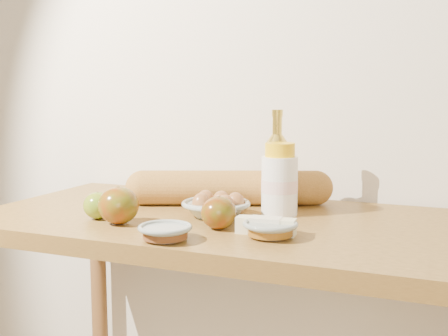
{
  "coord_description": "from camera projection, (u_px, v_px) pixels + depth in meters",
  "views": [
    {
      "loc": [
        0.48,
        -0.02,
        1.19
      ],
      "look_at": [
        0.0,
        1.15,
        1.02
      ],
      "focal_mm": 45.0,
      "sensor_mm": 36.0,
      "label": 1
    }
  ],
  "objects": [
    {
      "name": "apple_redgreen_front",
      "position": [
        119.0,
        205.0,
        1.25
      ],
      "size": [
        0.09,
        0.09,
        0.08
      ],
      "rotation": [
        0.0,
        0.0,
        -0.02
      ],
      "color": "maroon",
      "rests_on": "table"
    },
    {
      "name": "syrup_bowl",
      "position": [
        270.0,
        229.0,
        1.13
      ],
      "size": [
        0.14,
        0.14,
        0.03
      ],
      "rotation": [
        0.0,
        0.0,
        -0.25
      ],
      "color": "gray",
      "rests_on": "table"
    },
    {
      "name": "apple_yellowgreen",
      "position": [
        98.0,
        206.0,
        1.3
      ],
      "size": [
        0.09,
        0.09,
        0.06
      ],
      "rotation": [
        0.0,
        0.0,
        0.32
      ],
      "color": "olive",
      "rests_on": "table"
    },
    {
      "name": "butter_stick",
      "position": [
        266.0,
        226.0,
        1.16
      ],
      "size": [
        0.13,
        0.04,
        0.04
      ],
      "rotation": [
        0.0,
        0.0,
        0.09
      ],
      "color": "beige",
      "rests_on": "table"
    },
    {
      "name": "back_wall",
      "position": [
        272.0,
        53.0,
        1.57
      ],
      "size": [
        3.5,
        0.02,
        2.6
      ],
      "primitive_type": "cube",
      "color": "silver",
      "rests_on": "ground"
    },
    {
      "name": "baguette",
      "position": [
        229.0,
        188.0,
        1.46
      ],
      "size": [
        0.54,
        0.29,
        0.09
      ],
      "rotation": [
        0.0,
        0.0,
        0.38
      ],
      "color": "#BC8639",
      "rests_on": "table"
    },
    {
      "name": "cream_bottle",
      "position": [
        280.0,
        182.0,
        1.34
      ],
      "size": [
        0.1,
        0.1,
        0.17
      ],
      "rotation": [
        0.0,
        0.0,
        0.1
      ],
      "color": "white",
      "rests_on": "table"
    },
    {
      "name": "sugar_bowl",
      "position": [
        165.0,
        232.0,
        1.11
      ],
      "size": [
        0.13,
        0.13,
        0.03
      ],
      "rotation": [
        0.0,
        0.0,
        -0.25
      ],
      "color": "gray",
      "rests_on": "table"
    },
    {
      "name": "table",
      "position": [
        229.0,
        267.0,
        1.34
      ],
      "size": [
        1.2,
        0.6,
        0.9
      ],
      "color": "olive",
      "rests_on": "ground"
    },
    {
      "name": "bourbon_bottle",
      "position": [
        277.0,
        169.0,
        1.4
      ],
      "size": [
        0.08,
        0.08,
        0.25
      ],
      "rotation": [
        0.0,
        0.0,
        0.37
      ],
      "color": "beige",
      "rests_on": "table"
    },
    {
      "name": "apple_redgreen_right",
      "position": [
        219.0,
        213.0,
        1.2
      ],
      "size": [
        0.1,
        0.1,
        0.07
      ],
      "rotation": [
        0.0,
        0.0,
        -0.36
      ],
      "color": "maroon",
      "rests_on": "table"
    },
    {
      "name": "egg_bowl",
      "position": [
        217.0,
        207.0,
        1.32
      ],
      "size": [
        0.17,
        0.17,
        0.06
      ],
      "rotation": [
        0.0,
        0.0,
        -0.03
      ],
      "color": "#98A6A1",
      "rests_on": "table"
    }
  ]
}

